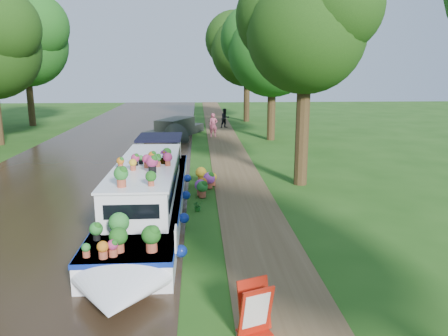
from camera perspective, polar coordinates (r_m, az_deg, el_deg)
ground at (r=15.73m, az=-1.22°, el=-5.17°), size 100.00×100.00×0.00m
canal_water at (r=16.63m, az=-22.44°, el=-5.13°), size 10.00×100.00×0.02m
towpath at (r=15.81m, az=3.14°, el=-5.03°), size 2.20×100.00×0.03m
plant_boat at (r=14.62m, az=-9.95°, el=-3.27°), size 2.29×13.52×2.29m
tree_near_overhang at (r=18.61m, az=10.63°, el=18.00°), size 5.52×5.28×8.99m
tree_near_mid at (r=30.49m, az=6.35°, el=15.74°), size 6.90×6.60×9.40m
tree_near_far at (r=41.34m, az=3.01°, el=15.88°), size 7.59×7.26×10.30m
tree_far_d at (r=41.71m, az=-24.61°, el=15.23°), size 8.05×7.70×10.85m
second_boat at (r=32.12m, az=-6.38°, el=5.04°), size 4.24×7.28×1.32m
sandwich_board at (r=8.49m, az=4.08°, el=-18.20°), size 0.69×0.71×1.02m
pedestrian_pink at (r=31.71m, az=-1.40°, el=5.64°), size 0.66×0.47×1.70m
pedestrian_dark at (r=36.56m, az=0.14°, el=6.53°), size 0.97×0.90×1.60m
verge_plant at (r=15.31m, az=-3.43°, el=-4.93°), size 0.43×0.40×0.39m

